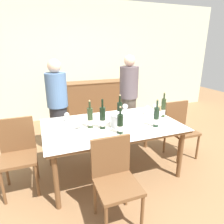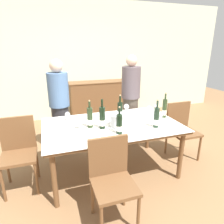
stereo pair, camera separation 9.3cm
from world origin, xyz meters
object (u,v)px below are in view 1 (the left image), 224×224
at_px(wine_glass_0, 155,107).
at_px(wine_glass_4, 125,107).
at_px(wine_bottle_1, 90,118).
at_px(chair_right_end, 179,125).
at_px(wine_bottle_3, 156,118).
at_px(wine_glass_5, 67,115).
at_px(wine_glass_1, 80,123).
at_px(wine_glass_2, 159,114).
at_px(chair_left_end, 18,150).
at_px(person_host, 58,109).
at_px(wine_bottle_4, 120,124).
at_px(ice_bucket, 119,120).
at_px(wine_bottle_0, 103,119).
at_px(dining_table, 112,128).
at_px(wine_bottle_5, 120,113).
at_px(sideboard_cabinet, 98,99).
at_px(person_guest_left, 128,101).
at_px(chair_near_front, 114,175).
at_px(wine_glass_3, 148,108).
at_px(wine_bottle_2, 163,108).

bearing_deg(wine_glass_0, wine_glass_4, 162.96).
bearing_deg(wine_bottle_1, chair_right_end, 3.04).
xyz_separation_m(wine_bottle_3, wine_glass_5, (-1.08, 0.61, -0.03)).
bearing_deg(wine_glass_1, wine_glass_2, -5.41).
relative_size(chair_left_end, person_host, 0.59).
height_order(wine_bottle_4, wine_glass_2, wine_bottle_4).
bearing_deg(ice_bucket, chair_right_end, 8.83).
relative_size(wine_bottle_0, wine_glass_0, 2.90).
height_order(dining_table, wine_bottle_0, wine_bottle_0).
bearing_deg(wine_bottle_5, dining_table, -153.66).
height_order(wine_bottle_5, chair_right_end, wine_bottle_5).
bearing_deg(wine_bottle_5, wine_glass_4, 54.56).
height_order(dining_table, wine_bottle_5, wine_bottle_5).
bearing_deg(chair_left_end, wine_glass_1, -7.08).
bearing_deg(wine_bottle_3, wine_glass_5, 150.63).
height_order(ice_bucket, wine_bottle_4, wine_bottle_4).
bearing_deg(wine_glass_0, wine_glass_1, -168.21).
distance_m(wine_glass_5, chair_left_end, 0.76).
bearing_deg(wine_bottle_0, wine_glass_2, -2.20).
relative_size(sideboard_cabinet, wine_bottle_3, 4.29).
relative_size(wine_glass_4, person_guest_left, 0.09).
bearing_deg(person_host, wine_bottle_1, -68.79).
bearing_deg(wine_glass_5, wine_bottle_5, -20.72).
bearing_deg(chair_near_front, wine_glass_1, 102.53).
bearing_deg(wine_glass_3, wine_glass_5, 173.56).
height_order(wine_bottle_2, wine_glass_1, wine_bottle_2).
bearing_deg(wine_bottle_1, person_host, 111.21).
height_order(dining_table, person_host, person_host).
relative_size(sideboard_cabinet, person_host, 1.04).
bearing_deg(wine_glass_4, wine_bottle_3, -77.52).
xyz_separation_m(wine_bottle_1, wine_bottle_2, (1.14, 0.02, 0.00)).
bearing_deg(person_host, wine_glass_4, -23.92).
bearing_deg(wine_glass_4, chair_right_end, -20.26).
relative_size(ice_bucket, wine_bottle_5, 0.60).
bearing_deg(wine_bottle_2, wine_bottle_0, -173.60).
xyz_separation_m(wine_bottle_0, wine_bottle_5, (0.30, 0.15, -0.00)).
xyz_separation_m(wine_glass_3, chair_left_end, (-1.88, -0.11, -0.31)).
height_order(wine_bottle_2, wine_bottle_3, wine_bottle_2).
bearing_deg(dining_table, sideboard_cabinet, 77.71).
bearing_deg(chair_right_end, ice_bucket, -171.17).
height_order(wine_glass_3, chair_right_end, chair_right_end).
distance_m(wine_bottle_0, person_guest_left, 1.19).
distance_m(wine_glass_5, chair_near_front, 1.20).
bearing_deg(chair_left_end, dining_table, -4.01).
bearing_deg(wine_glass_3, person_guest_left, 94.19).
xyz_separation_m(ice_bucket, wine_bottle_1, (-0.36, 0.10, 0.04)).
height_order(wine_glass_2, wine_glass_3, wine_glass_2).
xyz_separation_m(wine_bottle_0, wine_glass_3, (0.83, 0.28, -0.03)).
bearing_deg(chair_right_end, chair_near_front, -149.48).
bearing_deg(dining_table, chair_near_front, -108.81).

